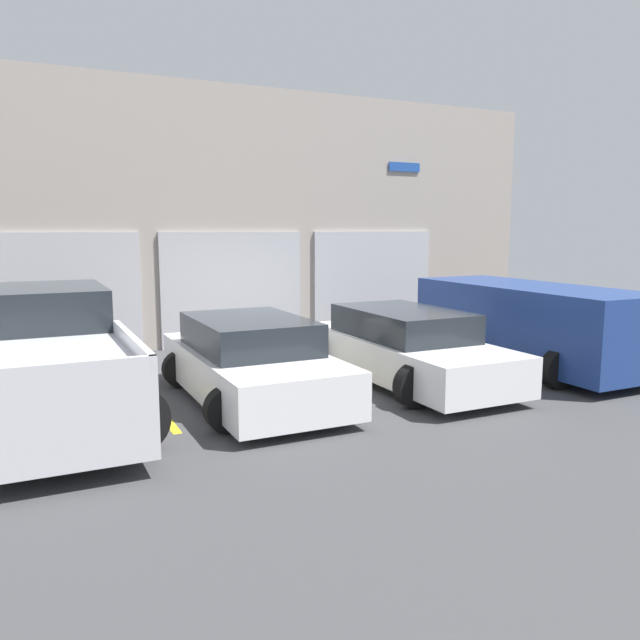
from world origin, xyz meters
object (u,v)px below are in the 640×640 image
(pickup_truck, at_px, (51,361))
(van_right, at_px, (405,347))
(sedan_white, at_px, (251,362))
(sedan_side, at_px, (529,323))

(pickup_truck, bearing_deg, van_right, -2.35)
(pickup_truck, bearing_deg, sedan_white, -4.75)
(van_right, bearing_deg, sedan_side, -0.49)
(pickup_truck, bearing_deg, sedan_side, -1.73)
(pickup_truck, height_order, sedan_side, pickup_truck)
(sedan_white, bearing_deg, van_right, 0.05)
(pickup_truck, xyz_separation_m, sedan_side, (8.41, -0.25, 0.01))
(sedan_white, xyz_separation_m, sedan_side, (5.61, -0.02, 0.25))
(sedan_side, height_order, van_right, sedan_side)
(sedan_side, bearing_deg, sedan_white, 179.78)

